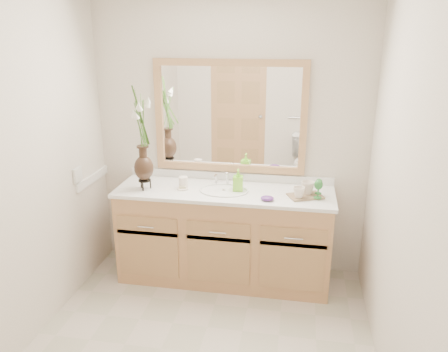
% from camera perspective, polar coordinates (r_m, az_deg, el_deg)
% --- Properties ---
extents(wall_back, '(2.40, 0.02, 2.40)m').
position_cam_1_polar(wall_back, '(3.85, 0.78, 4.77)').
color(wall_back, white).
rests_on(wall_back, floor).
extents(wall_front, '(2.40, 0.02, 2.40)m').
position_cam_1_polar(wall_front, '(1.54, -16.11, -18.22)').
color(wall_front, white).
rests_on(wall_front, floor).
extents(wall_left, '(0.02, 2.60, 2.40)m').
position_cam_1_polar(wall_left, '(3.13, -25.73, -0.26)').
color(wall_left, white).
rests_on(wall_left, floor).
extents(wall_right, '(0.02, 2.60, 2.40)m').
position_cam_1_polar(wall_right, '(2.62, 22.57, -3.20)').
color(wall_right, white).
rests_on(wall_right, floor).
extents(vanity, '(1.80, 0.55, 0.80)m').
position_cam_1_polar(vanity, '(3.85, 0.03, -7.87)').
color(vanity, tan).
rests_on(vanity, floor).
extents(counter, '(1.84, 0.57, 0.03)m').
position_cam_1_polar(counter, '(3.69, 0.03, -2.07)').
color(counter, white).
rests_on(counter, vanity).
extents(sink, '(0.38, 0.34, 0.23)m').
position_cam_1_polar(sink, '(3.69, -0.02, -2.73)').
color(sink, white).
rests_on(sink, counter).
extents(mirror, '(1.32, 0.04, 0.97)m').
position_cam_1_polar(mirror, '(3.78, 0.73, 7.72)').
color(mirror, white).
rests_on(mirror, wall_back).
extents(switch_plate, '(0.02, 0.12, 0.12)m').
position_cam_1_polar(switch_plate, '(3.80, -18.57, 0.17)').
color(switch_plate, white).
rests_on(switch_plate, wall_left).
extents(flower_vase, '(0.19, 0.19, 0.78)m').
position_cam_1_polar(flower_vase, '(3.63, -10.73, 6.22)').
color(flower_vase, black).
rests_on(flower_vase, counter).
extents(tumbler, '(0.08, 0.08, 0.10)m').
position_cam_1_polar(tumbler, '(3.73, -5.34, -0.86)').
color(tumbler, '#F0E1D0').
rests_on(tumbler, counter).
extents(soap_dish, '(0.10, 0.10, 0.03)m').
position_cam_1_polar(soap_dish, '(3.72, -5.43, -1.59)').
color(soap_dish, '#F0E1D0').
rests_on(soap_dish, counter).
extents(soap_bottle, '(0.08, 0.08, 0.17)m').
position_cam_1_polar(soap_bottle, '(3.66, 1.86, -0.64)').
color(soap_bottle, '#82E335').
rests_on(soap_bottle, counter).
extents(purple_dish, '(0.13, 0.12, 0.04)m').
position_cam_1_polar(purple_dish, '(3.47, 5.67, -2.90)').
color(purple_dish, '#58297D').
rests_on(purple_dish, counter).
extents(tray, '(0.32, 0.27, 0.01)m').
position_cam_1_polar(tray, '(3.59, 10.57, -2.59)').
color(tray, brown).
rests_on(tray, counter).
extents(mug_left, '(0.12, 0.12, 0.09)m').
position_cam_1_polar(mug_left, '(3.52, 9.76, -2.06)').
color(mug_left, '#F0E1D0').
rests_on(mug_left, tray).
extents(mug_right, '(0.15, 0.15, 0.11)m').
position_cam_1_polar(mug_right, '(3.61, 10.87, -1.45)').
color(mug_right, '#F0E1D0').
rests_on(mug_right, tray).
extents(goblet_front, '(0.07, 0.07, 0.15)m').
position_cam_1_polar(goblet_front, '(3.52, 12.23, -1.26)').
color(goblet_front, '#27752E').
rests_on(goblet_front, tray).
extents(goblet_back, '(0.06, 0.06, 0.13)m').
position_cam_1_polar(goblet_back, '(3.62, 12.29, -0.98)').
color(goblet_back, '#27752E').
rests_on(goblet_back, tray).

